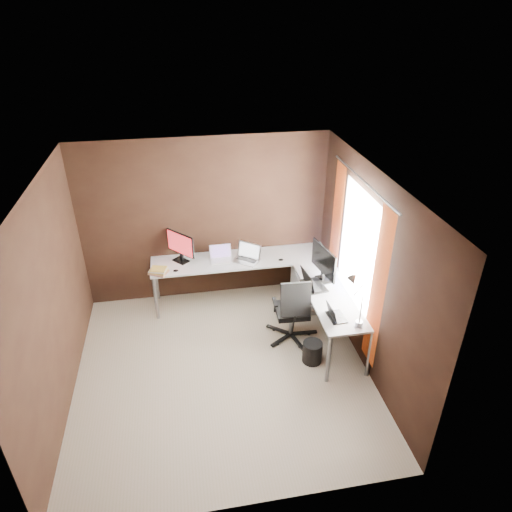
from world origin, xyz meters
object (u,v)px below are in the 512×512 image
Objects in this scene: office_chair at (292,321)px; wastebasket at (312,352)px; laptop_black_big at (312,283)px; book_stack at (158,271)px; desk_lamp at (355,294)px; laptop_silver at (247,257)px; monitor_right at (324,262)px; laptop_black_small at (335,315)px; laptop_white at (221,257)px; monitor_left at (180,245)px; drawer_pedestal at (308,289)px.

office_chair is 3.42× the size of wastebasket.
laptop_black_big is 0.41× the size of office_chair.
desk_lamp is at bearing -34.37° from book_stack.
office_chair is at bearing -28.06° from laptop_silver.
laptop_black_big is at bearing 113.68° from monitor_right.
monitor_right is at bearing -11.35° from laptop_black_small.
office_chair is (0.83, -1.07, -0.49)m from laptop_white.
laptop_black_small is (0.82, -1.57, -0.01)m from laptop_silver.
laptop_white reaches higher than book_stack.
laptop_black_small is at bearing -54.61° from office_chair.
desk_lamp is at bearing -132.61° from laptop_black_small.
laptop_white reaches higher than wastebasket.
monitor_left is 2.41m from wastebasket.
laptop_black_small reaches higher than book_stack.
laptop_black_big is (1.12, -0.94, 0.01)m from laptop_white.
laptop_white is 0.39m from laptop_silver.
laptop_black_big reaches higher than laptop_silver.
laptop_silver is at bearing 39.52° from monitor_left.
monitor_left is (-1.83, 0.45, 0.69)m from drawer_pedestal.
book_stack is (-0.33, -0.30, -0.22)m from monitor_left.
drawer_pedestal is 0.60× the size of office_chair.
laptop_white is 1.95m from wastebasket.
laptop_silver is 1.59× the size of laptop_black_small.
monitor_left is at bearing 133.62° from wastebasket.
monitor_right reaches higher than office_chair.
office_chair is (1.40, -1.14, -0.69)m from monitor_left.
laptop_black_big is 0.58m from office_chair.
desk_lamp reaches higher than laptop_silver.
office_chair reaches higher than wastebasket.
laptop_white is at bearing -154.39° from laptop_silver.
drawer_pedestal reaches higher than wastebasket.
laptop_silver is 1.49× the size of book_stack.
monitor_right is at bearing 31.44° from office_chair.
book_stack is (-1.29, -0.15, -0.02)m from laptop_silver.
drawer_pedestal is 2.06× the size of wastebasket.
laptop_black_small is 0.28× the size of office_chair.
laptop_black_big is 0.95m from desk_lamp.
laptop_silver is 0.45× the size of office_chair.
book_stack is at bearing 63.07° from laptop_black_big.
book_stack is at bearing -89.98° from monitor_left.
monitor_right is 1.20m from wastebasket.
wastebasket is (-0.13, -0.62, -0.64)m from laptop_black_big.
monitor_left is 1.60× the size of laptop_black_small.
laptop_silver reaches higher than laptop_black_small.
desk_lamp is (0.25, -0.84, 0.36)m from laptop_black_big.
wastebasket is at bearing 2.04° from monitor_left.
office_chair is at bearing 106.52° from laptop_black_big.
office_chair is at bearing -121.43° from drawer_pedestal.
drawer_pedestal is 2.11× the size of laptop_black_small.
wastebasket is (-0.22, 0.09, -0.63)m from laptop_black_small.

